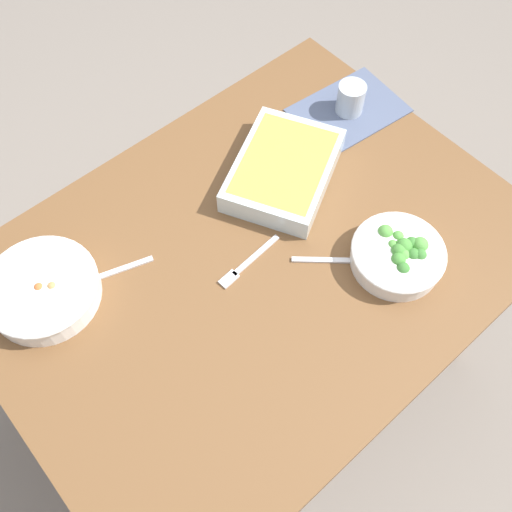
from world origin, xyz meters
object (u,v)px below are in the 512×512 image
stew_bowl (43,289)px  spoon_by_broccoli (342,260)px  broccoli_bowl (398,255)px  spoon_by_stew (104,275)px  drink_cup (350,100)px  fork_on_table (246,264)px  baking_dish (284,169)px

stew_bowl → spoon_by_broccoli: size_ratio=1.72×
broccoli_bowl → spoon_by_stew: 0.65m
spoon_by_broccoli → drink_cup: bearing=-137.5°
spoon_by_stew → spoon_by_broccoli: (-0.42, 0.32, 0.00)m
broccoli_bowl → fork_on_table: broccoli_bowl is taller
baking_dish → fork_on_table: (0.23, 0.13, -0.03)m
broccoli_bowl → drink_cup: size_ratio=2.46×
baking_dish → drink_cup: 0.29m
drink_cup → spoon_by_broccoli: bearing=42.5°
drink_cup → fork_on_table: 0.54m
spoon_by_stew → fork_on_table: 0.31m
baking_dish → fork_on_table: baking_dish is taller
spoon_by_broccoli → baking_dish: bearing=-102.7°
stew_bowl → baking_dish: same height
spoon_by_broccoli → fork_on_table: bearing=-38.4°
drink_cup → spoon_by_broccoli: (0.34, 0.31, -0.03)m
broccoli_bowl → spoon_by_stew: (0.51, -0.40, -0.03)m
stew_bowl → drink_cup: size_ratio=2.88×
drink_cup → fork_on_table: bearing=19.2°
stew_bowl → broccoli_bowl: (-0.63, 0.44, -0.00)m
stew_bowl → broccoli_bowl: bearing=145.3°
broccoli_bowl → drink_cup: 0.46m
stew_bowl → spoon_by_broccoli: bearing=146.6°
stew_bowl → fork_on_table: 0.44m
baking_dish → fork_on_table: size_ratio=2.07×
stew_bowl → fork_on_table: stew_bowl is taller
stew_bowl → spoon_by_stew: bearing=161.8°
stew_bowl → drink_cup: drink_cup is taller
drink_cup → fork_on_table: size_ratio=0.48×
stew_bowl → drink_cup: 0.88m
baking_dish → drink_cup: drink_cup is taller
stew_bowl → drink_cup: bearing=176.9°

